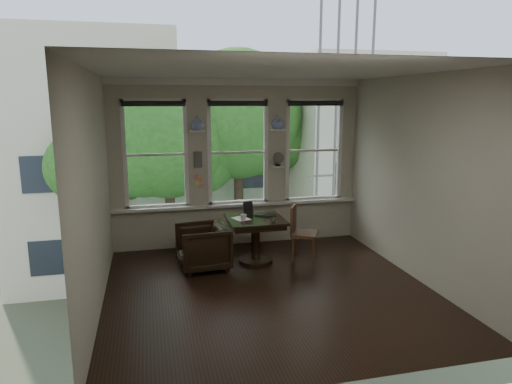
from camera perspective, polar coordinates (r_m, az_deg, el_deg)
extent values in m
plane|color=black|center=(6.58, 1.65, -12.12)|extent=(4.50, 4.50, 0.00)
plane|color=silver|center=(6.05, 1.82, 14.93)|extent=(4.50, 4.50, 0.00)
plane|color=beige|center=(8.31, -2.31, 3.60)|extent=(4.50, 0.00, 4.50)
plane|color=beige|center=(4.07, 10.04, -4.87)|extent=(4.50, 0.00, 4.50)
plane|color=beige|center=(5.97, -19.59, -0.14)|extent=(0.00, 4.50, 4.50)
plane|color=beige|center=(7.06, 19.66, 1.55)|extent=(0.00, 4.50, 4.50)
cube|color=white|center=(8.04, -7.33, 7.56)|extent=(0.26, 0.16, 0.03)
cube|color=white|center=(8.32, 2.74, 7.76)|extent=(0.26, 0.16, 0.03)
cube|color=#59544F|center=(8.12, -7.26, 4.05)|extent=(0.14, 0.06, 0.28)
imported|color=white|center=(8.03, -7.36, 8.55)|extent=(0.24, 0.24, 0.25)
imported|color=white|center=(8.31, 2.75, 8.72)|extent=(0.24, 0.24, 0.25)
imported|color=black|center=(7.28, -6.66, -6.84)|extent=(0.85, 0.83, 0.71)
cube|color=maroon|center=(7.25, -6.68, -6.14)|extent=(0.45, 0.45, 0.06)
imported|color=black|center=(7.49, 1.03, -3.00)|extent=(0.43, 0.38, 0.03)
imported|color=white|center=(7.26, -1.56, -3.19)|extent=(0.11, 0.11, 0.10)
imported|color=white|center=(7.17, 2.20, -3.42)|extent=(0.11, 0.11, 0.09)
cube|color=black|center=(7.61, -0.99, -2.02)|extent=(0.16, 0.08, 0.22)
cube|color=silver|center=(7.38, -1.88, -3.33)|extent=(0.31, 0.36, 0.00)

